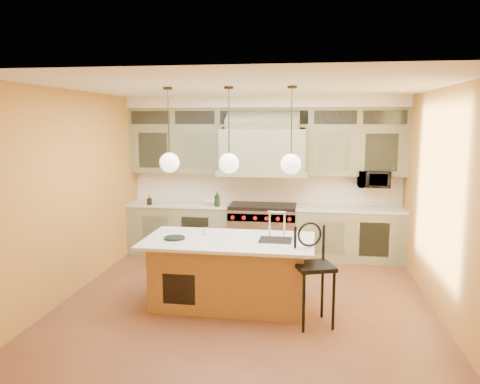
% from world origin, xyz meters
% --- Properties ---
extents(floor, '(5.00, 5.00, 0.00)m').
position_xyz_m(floor, '(0.00, 0.00, 0.00)').
color(floor, brown).
rests_on(floor, ground).
extents(ceiling, '(5.00, 5.00, 0.00)m').
position_xyz_m(ceiling, '(0.00, 0.00, 2.90)').
color(ceiling, white).
rests_on(ceiling, wall_back).
extents(wall_back, '(5.00, 0.00, 5.00)m').
position_xyz_m(wall_back, '(0.00, 2.50, 1.45)').
color(wall_back, '#B98232').
rests_on(wall_back, ground).
extents(wall_front, '(5.00, 0.00, 5.00)m').
position_xyz_m(wall_front, '(0.00, -2.50, 1.45)').
color(wall_front, '#B98232').
rests_on(wall_front, ground).
extents(wall_left, '(0.00, 5.00, 5.00)m').
position_xyz_m(wall_left, '(-2.50, 0.00, 1.45)').
color(wall_left, '#B98232').
rests_on(wall_left, ground).
extents(wall_right, '(0.00, 5.00, 5.00)m').
position_xyz_m(wall_right, '(2.50, 0.00, 1.45)').
color(wall_right, '#B98232').
rests_on(wall_right, ground).
extents(back_cabinetry, '(5.00, 0.77, 2.90)m').
position_xyz_m(back_cabinetry, '(0.00, 2.23, 1.43)').
color(back_cabinetry, gray).
rests_on(back_cabinetry, floor).
extents(range, '(1.20, 0.74, 0.96)m').
position_xyz_m(range, '(0.00, 2.14, 0.49)').
color(range, silver).
rests_on(range, floor).
extents(kitchen_island, '(2.25, 1.22, 1.35)m').
position_xyz_m(kitchen_island, '(-0.21, -0.23, 0.47)').
color(kitchen_island, olive).
rests_on(kitchen_island, floor).
extents(counter_stool, '(0.55, 0.55, 1.24)m').
position_xyz_m(counter_stool, '(0.89, -0.67, 0.71)').
color(counter_stool, black).
rests_on(counter_stool, floor).
extents(microwave, '(0.54, 0.37, 0.30)m').
position_xyz_m(microwave, '(1.95, 2.25, 1.45)').
color(microwave, black).
rests_on(microwave, back_cabinetry).
extents(oil_bottle_a, '(0.11, 0.11, 0.28)m').
position_xyz_m(oil_bottle_a, '(-0.80, 1.92, 1.08)').
color(oil_bottle_a, black).
rests_on(oil_bottle_a, back_cabinetry).
extents(oil_bottle_b, '(0.08, 0.08, 0.17)m').
position_xyz_m(oil_bottle_b, '(-2.07, 1.92, 1.03)').
color(oil_bottle_b, black).
rests_on(oil_bottle_b, back_cabinetry).
extents(fruit_bowl, '(0.29, 0.29, 0.06)m').
position_xyz_m(fruit_bowl, '(-0.96, 2.15, 0.97)').
color(fruit_bowl, white).
rests_on(fruit_bowl, back_cabinetry).
extents(cup, '(0.10, 0.10, 0.09)m').
position_xyz_m(cup, '(-0.57, -0.08, 0.97)').
color(cup, white).
rests_on(cup, kitchen_island).
extents(pendant_left, '(0.26, 0.26, 1.11)m').
position_xyz_m(pendant_left, '(-1.02, -0.22, 1.95)').
color(pendant_left, '#2D2319').
rests_on(pendant_left, ceiling).
extents(pendant_center, '(0.26, 0.26, 1.11)m').
position_xyz_m(pendant_center, '(-0.22, -0.22, 1.95)').
color(pendant_center, '#2D2319').
rests_on(pendant_center, ceiling).
extents(pendant_right, '(0.26, 0.26, 1.11)m').
position_xyz_m(pendant_right, '(0.58, -0.22, 1.95)').
color(pendant_right, '#2D2319').
rests_on(pendant_right, ceiling).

